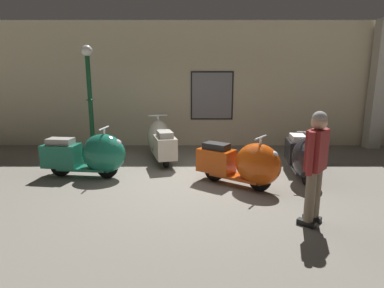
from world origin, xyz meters
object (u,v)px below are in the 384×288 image
scooter_2 (243,164)px  scooter_3 (302,156)px  scooter_1 (159,140)px  lamppost (89,100)px  visitor_0 (314,160)px  scooter_0 (89,155)px

scooter_2 → scooter_3: scooter_3 is taller
scooter_1 → lamppost: bearing=66.7°
scooter_2 → lamppost: 4.30m
lamppost → visitor_0: lamppost is taller
scooter_0 → lamppost: (-0.47, 1.66, 0.98)m
scooter_1 → lamppost: (-1.76, 0.26, 0.96)m
scooter_2 → scooter_0: bearing=-155.5°
scooter_0 → scooter_1: scooter_1 is taller
scooter_1 → scooter_2: size_ratio=1.14×
lamppost → scooter_1: bearing=-8.3°
scooter_0 → scooter_1: (1.29, 1.41, 0.01)m
visitor_0 → scooter_2: bearing=-22.8°
scooter_2 → scooter_3: (1.28, 0.51, 0.01)m
scooter_0 → visitor_0: bearing=-21.8°
scooter_1 → lamppost: size_ratio=0.66×
scooter_1 → scooter_2: 2.67m
scooter_1 → scooter_2: (1.76, -2.00, -0.03)m
scooter_2 → lamppost: (-3.52, 2.26, 0.99)m
scooter_1 → scooter_3: bearing=-131.2°
scooter_2 → lamppost: lamppost is taller
scooter_3 → lamppost: lamppost is taller
scooter_2 → lamppost: size_ratio=0.58×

